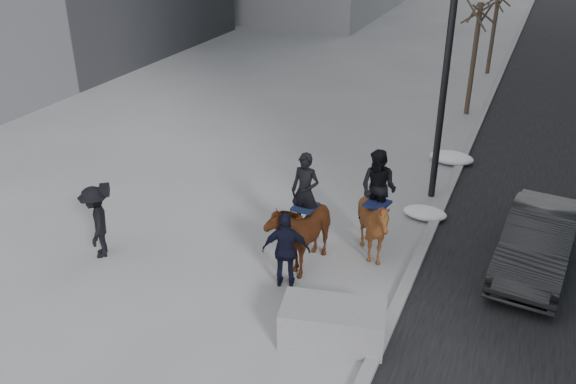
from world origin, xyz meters
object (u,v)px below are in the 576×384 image
at_px(planter, 333,324).
at_px(car_near, 538,242).
at_px(mounted_left, 303,224).
at_px(mounted_right, 375,217).

xyz_separation_m(planter, car_near, (3.35, 4.19, 0.29)).
xyz_separation_m(mounted_left, mounted_right, (1.45, 0.80, 0.08)).
relative_size(planter, mounted_left, 0.74).
distance_m(car_near, mounted_left, 5.27).
distance_m(mounted_left, mounted_right, 1.66).
bearing_deg(mounted_right, planter, -87.56).
height_order(planter, mounted_right, mounted_right).
bearing_deg(planter, mounted_left, 123.95).
bearing_deg(mounted_right, mounted_left, -151.22).
distance_m(planter, mounted_left, 2.90).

